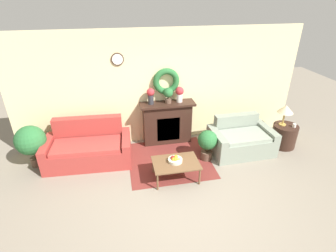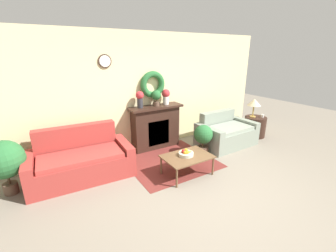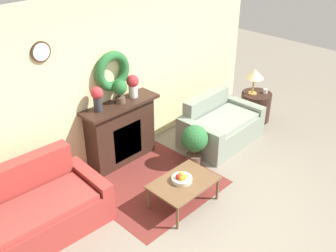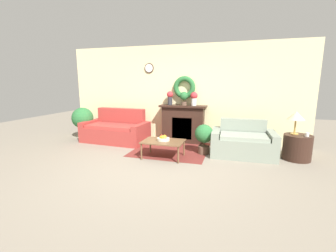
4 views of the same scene
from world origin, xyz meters
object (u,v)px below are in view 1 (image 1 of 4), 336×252
object	(u,v)px
potted_plant_floor_by_couch	(31,141)
potted_plant_floor_by_loveseat	(207,142)
side_table_by_loveseat	(284,136)
loveseat_right	(241,140)
couch_left	(89,148)
potted_plant_on_mantel	(168,94)
vase_on_mantel_right	(180,93)
table_lamp	(286,109)
fruit_bowl	(175,160)
mug	(294,126)
vase_on_mantel_left	(151,95)
coffee_table	(176,164)
fireplace	(167,122)

from	to	relation	value
potted_plant_floor_by_couch	potted_plant_floor_by_loveseat	xyz separation A→B (m)	(3.70, -0.50, -0.17)
side_table_by_loveseat	loveseat_right	bearing A→B (deg)	-179.70
couch_left	potted_plant_on_mantel	world-z (taller)	potted_plant_on_mantel
loveseat_right	potted_plant_on_mantel	distance (m)	2.00
vase_on_mantel_right	table_lamp	bearing A→B (deg)	-16.75
fruit_bowl	table_lamp	size ratio (longest dim) A/B	0.57
couch_left	mug	xyz separation A→B (m)	(4.71, -0.39, 0.28)
mug	potted_plant_floor_by_couch	bearing A→B (deg)	175.77
vase_on_mantel_left	potted_plant_on_mantel	world-z (taller)	vase_on_mantel_left
vase_on_mantel_left	potted_plant_floor_by_loveseat	bearing A→B (deg)	-40.49
fruit_bowl	table_lamp	distance (m)	2.92
loveseat_right	fruit_bowl	distance (m)	1.85
coffee_table	mug	distance (m)	3.04
couch_left	loveseat_right	size ratio (longest dim) A/B	1.31
loveseat_right	potted_plant_on_mantel	size ratio (longest dim) A/B	3.88
fruit_bowl	table_lamp	xyz separation A→B (m)	(2.78, 0.73, 0.52)
fruit_bowl	potted_plant_floor_by_couch	size ratio (longest dim) A/B	0.31
vase_on_mantel_left	vase_on_mantel_right	distance (m)	0.68
loveseat_right	potted_plant_floor_by_couch	bearing A→B (deg)	174.27
potted_plant_floor_by_couch	potted_plant_floor_by_loveseat	world-z (taller)	potted_plant_floor_by_couch
potted_plant_floor_by_loveseat	vase_on_mantel_left	bearing A→B (deg)	139.51
potted_plant_on_mantel	potted_plant_floor_by_loveseat	size ratio (longest dim) A/B	0.52
couch_left	potted_plant_floor_by_loveseat	world-z (taller)	couch_left
coffee_table	vase_on_mantel_right	size ratio (longest dim) A/B	2.48
fireplace	potted_plant_floor_by_loveseat	xyz separation A→B (m)	(0.71, -0.93, -0.09)
potted_plant_on_mantel	potted_plant_floor_by_loveseat	distance (m)	1.42
loveseat_right	potted_plant_floor_by_couch	world-z (taller)	potted_plant_floor_by_couch
loveseat_right	side_table_by_loveseat	distance (m)	1.13
side_table_by_loveseat	table_lamp	distance (m)	0.68
vase_on_mantel_right	fruit_bowl	bearing A→B (deg)	-106.33
potted_plant_floor_by_loveseat	table_lamp	bearing A→B (deg)	6.77
loveseat_right	couch_left	bearing A→B (deg)	173.65
coffee_table	mug	xyz separation A→B (m)	(2.97, 0.60, 0.24)
mug	coffee_table	bearing A→B (deg)	-168.50
fireplace	potted_plant_floor_by_couch	world-z (taller)	fireplace
coffee_table	mug	bearing A→B (deg)	11.50
loveseat_right	potted_plant_floor_by_loveseat	size ratio (longest dim) A/B	2.02
potted_plant_floor_by_loveseat	potted_plant_floor_by_couch	bearing A→B (deg)	172.27
couch_left	vase_on_mantel_left	bearing A→B (deg)	21.20
fruit_bowl	potted_plant_on_mantel	world-z (taller)	potted_plant_on_mantel
couch_left	coffee_table	distance (m)	2.00
coffee_table	potted_plant_floor_by_couch	distance (m)	3.06
fruit_bowl	potted_plant_on_mantel	size ratio (longest dim) A/B	0.78
loveseat_right	mug	size ratio (longest dim) A/B	17.57
loveseat_right	table_lamp	distance (m)	1.24
couch_left	potted_plant_floor_by_couch	size ratio (longest dim) A/B	2.00
vase_on_mantel_right	potted_plant_floor_by_couch	world-z (taller)	vase_on_mantel_right
fireplace	potted_plant_floor_by_couch	distance (m)	3.02
fruit_bowl	loveseat_right	bearing A→B (deg)	21.26
potted_plant_on_mantel	vase_on_mantel_left	bearing A→B (deg)	177.18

